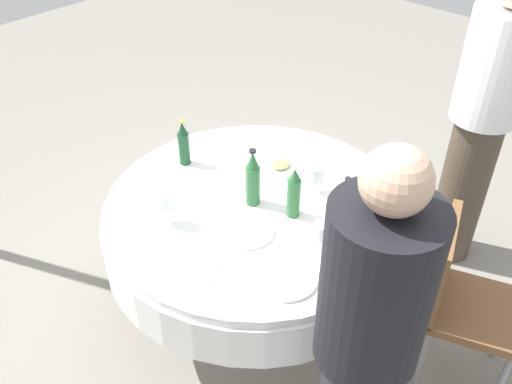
# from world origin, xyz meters

# --- Properties ---
(ground_plane) EXTENTS (10.00, 10.00, 0.00)m
(ground_plane) POSITION_xyz_m (0.00, 0.00, 0.00)
(ground_plane) COLOR gray
(dining_table) EXTENTS (1.44, 1.44, 0.74)m
(dining_table) POSITION_xyz_m (0.00, 0.00, 0.59)
(dining_table) COLOR white
(dining_table) RESTS_ON ground_plane
(bottle_green_left) EXTENTS (0.07, 0.07, 0.29)m
(bottle_green_left) POSITION_xyz_m (0.01, -0.01, 0.88)
(bottle_green_left) COLOR #2D6B38
(bottle_green_left) RESTS_ON dining_table
(bottle_green_east) EXTENTS (0.06, 0.06, 0.30)m
(bottle_green_east) POSITION_xyz_m (-0.09, 0.42, 0.88)
(bottle_green_east) COLOR #2D6B38
(bottle_green_east) RESTS_ON dining_table
(bottle_green_front) EXTENTS (0.06, 0.06, 0.26)m
(bottle_green_front) POSITION_xyz_m (-0.05, 0.18, 0.86)
(bottle_green_front) COLOR #2D6B38
(bottle_green_front) RESTS_ON dining_table
(bottle_dark_green_right) EXTENTS (0.06, 0.06, 0.25)m
(bottle_dark_green_right) POSITION_xyz_m (0.00, -0.49, 0.86)
(bottle_dark_green_right) COLOR #194728
(bottle_dark_green_right) RESTS_ON dining_table
(wine_glass_right) EXTENTS (0.07, 0.07, 0.15)m
(wine_glass_right) POSITION_xyz_m (0.06, 0.42, 0.85)
(wine_glass_right) COLOR white
(wine_glass_right) RESTS_ON dining_table
(wine_glass_south) EXTENTS (0.08, 0.08, 0.15)m
(wine_glass_south) POSITION_xyz_m (-0.25, 0.15, 0.85)
(wine_glass_south) COLOR white
(wine_glass_south) RESTS_ON dining_table
(wine_glass_near) EXTENTS (0.07, 0.07, 0.15)m
(wine_glass_near) POSITION_xyz_m (-0.31, 0.48, 0.84)
(wine_glass_near) COLOR white
(wine_glass_near) RESTS_ON dining_table
(wine_glass_mid) EXTENTS (0.07, 0.07, 0.15)m
(wine_glass_mid) POSITION_xyz_m (0.37, -0.19, 0.84)
(wine_glass_mid) COLOR white
(wine_glass_mid) RESTS_ON dining_table
(plate_north) EXTENTS (0.22, 0.22, 0.04)m
(plate_north) POSITION_xyz_m (-0.29, -0.09, 0.75)
(plate_north) COLOR white
(plate_north) RESTS_ON dining_table
(plate_west) EXTENTS (0.23, 0.23, 0.02)m
(plate_west) POSITION_xyz_m (0.18, 0.12, 0.75)
(plate_west) COLOR white
(plate_west) RESTS_ON dining_table
(plate_outer) EXTENTS (0.26, 0.26, 0.02)m
(plate_outer) POSITION_xyz_m (0.28, 0.41, 0.75)
(plate_outer) COLOR white
(plate_outer) RESTS_ON dining_table
(spoon_east) EXTENTS (0.16, 0.10, 0.00)m
(spoon_east) POSITION_xyz_m (0.43, 0.18, 0.74)
(spoon_east) COLOR silver
(spoon_east) RESTS_ON dining_table
(person_left) EXTENTS (0.34, 0.34, 1.69)m
(person_left) POSITION_xyz_m (-1.14, 0.54, 0.89)
(person_left) COLOR #4C3F33
(person_left) RESTS_ON ground_plane
(person_east) EXTENTS (0.34, 0.34, 1.62)m
(person_east) POSITION_xyz_m (0.42, 0.87, 0.85)
(person_east) COLOR #26262B
(person_east) RESTS_ON ground_plane
(chair_near) EXTENTS (0.51, 0.51, 0.87)m
(chair_near) POSITION_xyz_m (-0.33, 0.91, 0.52)
(chair_near) COLOR brown
(chair_near) RESTS_ON ground_plane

